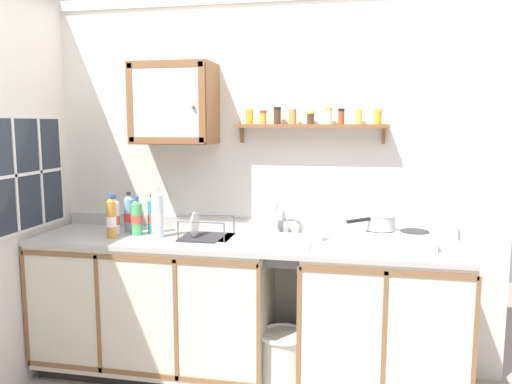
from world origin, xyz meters
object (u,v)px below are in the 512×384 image
(sink, at_px, (268,243))
(dish_rack, at_px, (205,235))
(mug, at_px, (315,232))
(bottle_opaque_white_5, at_px, (115,217))
(wall_cabinet, at_px, (174,104))
(saucepan, at_px, (380,222))
(bottle_water_blue_2, at_px, (129,214))
(hot_plate_stove, at_px, (397,239))
(bottle_detergent_teal_0, at_px, (152,216))
(bottle_soda_green_1, at_px, (137,217))
(bottle_water_clear_4, at_px, (157,215))
(trash_bin, at_px, (283,360))
(bottle_juice_amber_3, at_px, (111,218))

(sink, relative_size, dish_rack, 1.76)
(mug, bearing_deg, dish_rack, -175.04)
(bottle_opaque_white_5, distance_m, wall_cabinet, 0.84)
(saucepan, height_order, bottle_water_blue_2, bottle_water_blue_2)
(hot_plate_stove, relative_size, bottle_detergent_teal_0, 1.59)
(sink, relative_size, bottle_opaque_white_5, 2.14)
(bottle_soda_green_1, distance_m, dish_rack, 0.48)
(bottle_water_clear_4, relative_size, trash_bin, 0.85)
(saucepan, height_order, bottle_opaque_white_5, bottle_opaque_white_5)
(bottle_detergent_teal_0, distance_m, bottle_juice_amber_3, 0.27)
(saucepan, xyz_separation_m, wall_cabinet, (-1.33, 0.09, 0.72))
(bottle_water_blue_2, height_order, bottle_opaque_white_5, bottle_water_blue_2)
(bottle_juice_amber_3, relative_size, trash_bin, 0.73)
(bottle_juice_amber_3, height_order, mug, bottle_juice_amber_3)
(bottle_water_clear_4, xyz_separation_m, dish_rack, (0.31, 0.03, -0.12))
(bottle_water_clear_4, relative_size, wall_cabinet, 0.63)
(bottle_water_blue_2, relative_size, bottle_water_clear_4, 0.82)
(bottle_soda_green_1, bearing_deg, bottle_water_clear_4, -12.78)
(bottle_juice_amber_3, height_order, dish_rack, bottle_juice_amber_3)
(dish_rack, bearing_deg, bottle_water_blue_2, 170.26)
(bottle_juice_amber_3, height_order, bottle_opaque_white_5, bottle_juice_amber_3)
(bottle_detergent_teal_0, bearing_deg, bottle_soda_green_1, -138.82)
(bottle_water_clear_4, height_order, trash_bin, bottle_water_clear_4)
(wall_cabinet, bearing_deg, bottle_opaque_white_5, -158.76)
(bottle_water_blue_2, bearing_deg, bottle_soda_green_1, -44.18)
(bottle_opaque_white_5, xyz_separation_m, trash_bin, (1.14, -0.09, -0.85))
(sink, distance_m, dish_rack, 0.41)
(hot_plate_stove, xyz_separation_m, saucepan, (-0.10, 0.02, 0.10))
(saucepan, height_order, dish_rack, saucepan)
(wall_cabinet, bearing_deg, hot_plate_stove, -4.42)
(bottle_water_blue_2, xyz_separation_m, wall_cabinet, (0.33, 0.04, 0.74))
(bottle_water_blue_2, bearing_deg, bottle_detergent_teal_0, -7.84)
(saucepan, height_order, bottle_soda_green_1, bottle_soda_green_1)
(bottle_soda_green_1, distance_m, mug, 1.17)
(sink, xyz_separation_m, trash_bin, (0.12, -0.14, -0.71))
(bottle_water_clear_4, relative_size, bottle_opaque_white_5, 1.25)
(bottle_juice_amber_3, xyz_separation_m, bottle_opaque_white_5, (-0.03, 0.10, -0.01))
(saucepan, xyz_separation_m, bottle_water_blue_2, (-1.65, 0.05, -0.02))
(wall_cabinet, bearing_deg, bottle_water_clear_4, -111.59)
(trash_bin, bearing_deg, bottle_detergent_teal_0, 169.01)
(bottle_juice_amber_3, bearing_deg, wall_cabinet, 35.25)
(dish_rack, bearing_deg, bottle_water_clear_4, -173.60)
(sink, bearing_deg, trash_bin, -48.81)
(wall_cabinet, bearing_deg, mug, -4.62)
(sink, height_order, dish_rack, sink)
(bottle_juice_amber_3, xyz_separation_m, mug, (1.28, 0.17, -0.07))
(hot_plate_stove, distance_m, dish_rack, 1.19)
(bottle_opaque_white_5, relative_size, mug, 2.14)
(bottle_water_clear_4, distance_m, wall_cabinet, 0.73)
(bottle_juice_amber_3, distance_m, dish_rack, 0.61)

